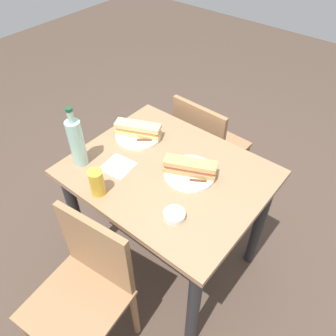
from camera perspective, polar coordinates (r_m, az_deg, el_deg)
The scene contains 14 objects.
ground_plane at distance 2.26m, azimuth -0.00°, elevation -14.84°, with size 8.00×8.00×0.00m, color #47382D.
dining_table at distance 1.75m, azimuth -0.00°, elevation -3.92°, with size 0.94×0.76×0.78m.
chair_far at distance 1.66m, azimuth -13.61°, elevation -18.75°, with size 0.44×0.44×0.84m.
chair_near at distance 2.26m, azimuth 6.33°, elevation 3.61°, with size 0.41×0.41×0.84m.
plate_near at distance 1.63m, azimuth 3.70°, elevation -0.87°, with size 0.25×0.25×0.01m, color white.
baguette_sandwich_near at distance 1.60m, azimuth 3.76°, elevation 0.19°, with size 0.26×0.17×0.07m.
knife_near at distance 1.58m, azimuth 3.72°, elevation -2.03°, with size 0.16×0.10×0.01m.
plate_far at distance 1.85m, azimuth -5.04°, elevation 5.56°, with size 0.25×0.25×0.01m, color silver.
baguette_sandwich_far at distance 1.83m, azimuth -5.12°, elevation 6.59°, with size 0.25×0.17×0.07m.
knife_far at distance 1.80m, azimuth -5.27°, elevation 4.75°, with size 0.15×0.12×0.01m.
water_bottle at distance 1.66m, azimuth -15.23°, elevation 4.28°, with size 0.07×0.07×0.32m.
beer_glass at distance 1.53m, azimuth -11.96°, elevation -2.42°, with size 0.07×0.07×0.13m, color gold.
olive_bowl at distance 1.44m, azimuth 1.06°, elevation -8.00°, with size 0.10×0.10×0.03m, color silver.
paper_napkin at distance 1.68m, azimuth -8.48°, elevation 0.29°, with size 0.14×0.14×0.00m, color white.
Camera 1 is at (-0.74, 0.92, 1.92)m, focal length 35.96 mm.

